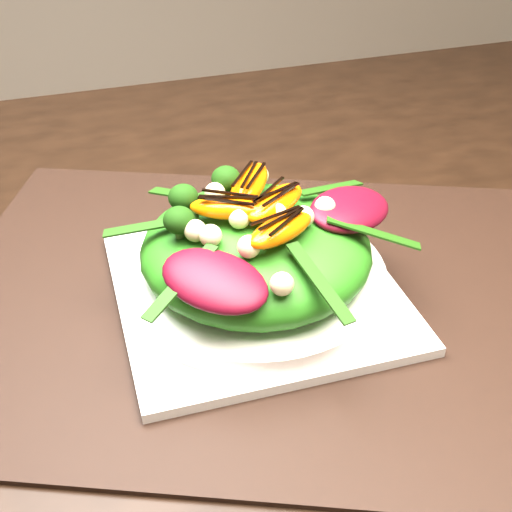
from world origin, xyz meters
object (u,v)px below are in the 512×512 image
object	(u,v)px
plate_base	(256,289)
placemat	(256,296)
salad_bowl	(256,278)
dining_table	(108,285)
lettuce_mound	(256,250)
orange_segment	(234,207)

from	to	relation	value
plate_base	placemat	bearing A→B (deg)	90.00
salad_bowl	dining_table	bearing A→B (deg)	144.80
placemat	lettuce_mound	size ratio (longest dim) A/B	2.82
plate_base	orange_segment	size ratio (longest dim) A/B	3.67
orange_segment	salad_bowl	bearing A→B (deg)	-25.34
dining_table	placemat	xyz separation A→B (m)	(0.12, -0.09, 0.02)
lettuce_mound	orange_segment	world-z (taller)	orange_segment
dining_table	plate_base	xyz separation A→B (m)	(0.12, -0.09, 0.03)
salad_bowl	orange_segment	bearing A→B (deg)	154.66
dining_table	orange_segment	distance (m)	0.17
plate_base	orange_segment	distance (m)	0.09
plate_base	salad_bowl	bearing A→B (deg)	0.00
salad_bowl	orange_segment	distance (m)	0.07
placemat	salad_bowl	distance (m)	0.02
orange_segment	placemat	bearing A→B (deg)	-25.34
dining_table	placemat	distance (m)	0.15
placemat	orange_segment	bearing A→B (deg)	154.66
plate_base	orange_segment	world-z (taller)	orange_segment
plate_base	lettuce_mound	bearing A→B (deg)	90.00
dining_table	orange_segment	world-z (taller)	dining_table
plate_base	dining_table	bearing A→B (deg)	144.80
dining_table	placemat	size ratio (longest dim) A/B	2.89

